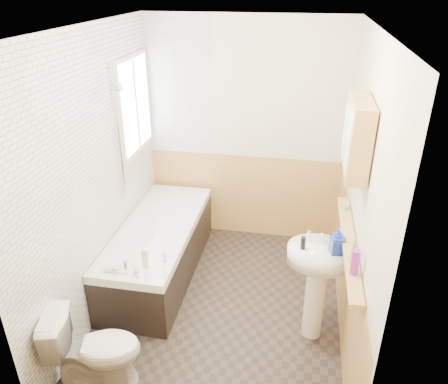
{
  "coord_description": "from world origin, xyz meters",
  "views": [
    {
      "loc": [
        0.61,
        -3.16,
        2.83
      ],
      "look_at": [
        0.0,
        0.15,
        1.15
      ],
      "focal_mm": 35.0,
      "sensor_mm": 36.0,
      "label": 1
    }
  ],
  "objects_px": {
    "bathtub": "(159,248)",
    "pine_shelf": "(349,243)",
    "medicine_cabinet": "(357,136)",
    "sink": "(318,274)",
    "toilet": "(95,350)"
  },
  "relations": [
    {
      "from": "toilet",
      "to": "pine_shelf",
      "type": "relative_size",
      "value": 0.46
    },
    {
      "from": "sink",
      "to": "medicine_cabinet",
      "type": "relative_size",
      "value": 1.68
    },
    {
      "from": "bathtub",
      "to": "pine_shelf",
      "type": "xyz_separation_m",
      "value": [
        1.77,
        -0.65,
        0.7
      ]
    },
    {
      "from": "toilet",
      "to": "pine_shelf",
      "type": "xyz_separation_m",
      "value": [
        1.8,
        0.77,
        0.66
      ]
    },
    {
      "from": "toilet",
      "to": "pine_shelf",
      "type": "distance_m",
      "value": 2.07
    },
    {
      "from": "toilet",
      "to": "medicine_cabinet",
      "type": "bearing_deg",
      "value": -76.01
    },
    {
      "from": "bathtub",
      "to": "toilet",
      "type": "relative_size",
      "value": 2.67
    },
    {
      "from": "pine_shelf",
      "to": "medicine_cabinet",
      "type": "bearing_deg",
      "value": 98.87
    },
    {
      "from": "toilet",
      "to": "pine_shelf",
      "type": "bearing_deg",
      "value": -81.01
    },
    {
      "from": "pine_shelf",
      "to": "medicine_cabinet",
      "type": "xyz_separation_m",
      "value": [
        -0.03,
        0.18,
        0.79
      ]
    },
    {
      "from": "bathtub",
      "to": "sink",
      "type": "bearing_deg",
      "value": -20.68
    },
    {
      "from": "bathtub",
      "to": "medicine_cabinet",
      "type": "bearing_deg",
      "value": -15.09
    },
    {
      "from": "bathtub",
      "to": "pine_shelf",
      "type": "relative_size",
      "value": 1.24
    },
    {
      "from": "bathtub",
      "to": "toilet",
      "type": "distance_m",
      "value": 1.42
    },
    {
      "from": "sink",
      "to": "pine_shelf",
      "type": "distance_m",
      "value": 0.42
    }
  ]
}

